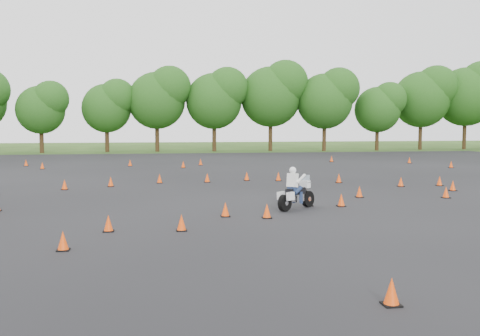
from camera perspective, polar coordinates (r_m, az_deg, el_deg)
name	(u,v)px	position (r m, az deg, el deg)	size (l,w,h in m)	color
ground	(258,212)	(18.53, 1.88, -4.72)	(140.00, 140.00, 0.00)	#2D5119
asphalt_pad	(233,190)	(24.39, -0.71, -2.41)	(62.00, 62.00, 0.00)	black
treeline	(221,107)	(53.18, -2.00, 6.47)	(86.91, 32.30, 10.76)	#204D16
traffic_cones	(231,188)	(23.60, -1.01, -2.10)	(32.83, 32.86, 0.45)	#FD4A0A
rider_white	(297,188)	(19.12, 6.10, -2.14)	(1.97, 0.60, 1.52)	white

